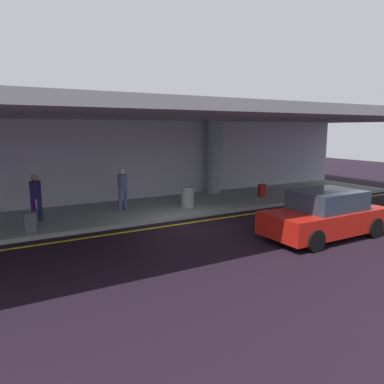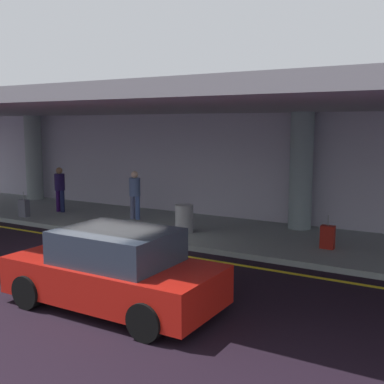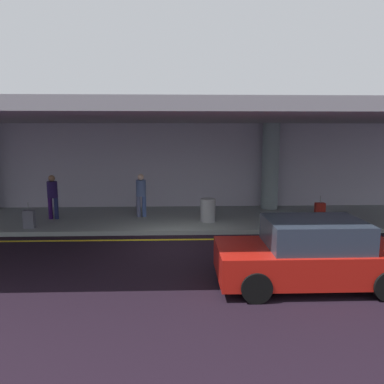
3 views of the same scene
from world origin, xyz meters
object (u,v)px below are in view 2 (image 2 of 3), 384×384
support_column_far_left (34,158)px  traveler_with_luggage (60,186)px  person_waiting_for_ride (135,192)px  support_column_left_mid (301,171)px  suitcase_upright_primary (328,237)px  trash_bin_steel (184,219)px  suitcase_upright_secondary (24,208)px  car_red (114,271)px

support_column_far_left → traveler_with_luggage: 3.83m
traveler_with_luggage → person_waiting_for_ride: size_ratio=1.00×
support_column_left_mid → suitcase_upright_primary: bearing=-55.6°
suitcase_upright_primary → trash_bin_steel: suitcase_upright_primary is taller
suitcase_upright_secondary → trash_bin_steel: bearing=-16.1°
suitcase_upright_secondary → trash_bin_steel: suitcase_upright_secondary is taller
support_column_left_mid → car_red: (-0.99, -7.89, -1.26)m
support_column_far_left → trash_bin_steel: size_ratio=4.29×
suitcase_upright_secondary → trash_bin_steel: size_ratio=1.06×
traveler_with_luggage → suitcase_upright_primary: 10.16m
car_red → suitcase_upright_secondary: 9.39m
support_column_left_mid → suitcase_upright_secondary: bearing=-161.0°
car_red → suitcase_upright_primary: (2.43, 5.80, -0.25)m
support_column_left_mid → car_red: size_ratio=0.89×
traveler_with_luggage → person_waiting_for_ride: same height
person_waiting_for_ride → suitcase_upright_secondary: bearing=-167.4°
car_red → trash_bin_steel: (-1.86, 5.54, -0.14)m
support_column_far_left → traveler_with_luggage: (3.31, -1.74, -0.86)m
support_column_far_left → car_red: size_ratio=0.89×
support_column_left_mid → suitcase_upright_primary: (1.44, -2.10, -1.51)m
support_column_far_left → support_column_left_mid: (12.00, 0.00, 0.00)m
suitcase_upright_primary → suitcase_upright_secondary: 10.56m
person_waiting_for_ride → suitcase_upright_secondary: (-3.69, -1.65, -0.65)m
support_column_far_left → suitcase_upright_secondary: bearing=-46.8°
suitcase_upright_secondary → support_column_left_mid: bearing=-4.2°
car_red → person_waiting_for_ride: 7.80m
support_column_far_left → suitcase_upright_primary: 13.68m
person_waiting_for_ride → suitcase_upright_secondary: size_ratio=1.87×
car_red → trash_bin_steel: car_red is taller
traveler_with_luggage → trash_bin_steel: bearing=-154.9°
person_waiting_for_ride → trash_bin_steel: 2.74m
support_column_far_left → support_column_left_mid: size_ratio=1.00×
trash_bin_steel → support_column_left_mid: bearing=39.5°
trash_bin_steel → suitcase_upright_primary: bearing=3.4°
support_column_left_mid → traveler_with_luggage: support_column_left_mid is taller
suitcase_upright_primary → suitcase_upright_secondary: (-10.51, -1.02, 0.00)m
traveler_with_luggage → trash_bin_steel: size_ratio=1.98×
trash_bin_steel → support_column_far_left: bearing=165.6°
support_column_far_left → traveler_with_luggage: support_column_far_left is taller
support_column_left_mid → car_red: bearing=-97.2°
support_column_left_mid → person_waiting_for_ride: support_column_left_mid is taller
support_column_left_mid → trash_bin_steel: size_ratio=4.29×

